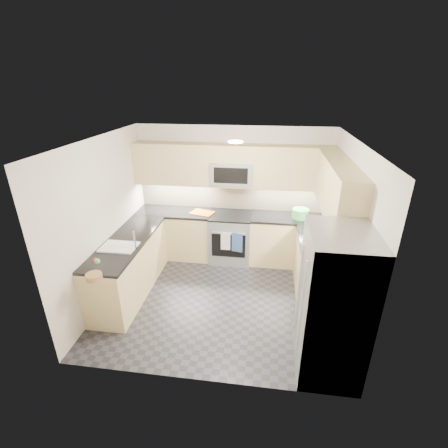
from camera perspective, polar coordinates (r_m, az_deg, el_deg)
floor at (r=5.39m, az=-0.52°, el=-12.78°), size 3.60×3.20×0.00m
ceiling at (r=4.38m, az=-0.65°, el=14.45°), size 3.60×3.20×0.02m
wall_back at (r=6.23m, az=1.58°, el=5.48°), size 3.60×0.02×2.50m
wall_front at (r=3.38m, az=-4.63°, el=-11.84°), size 3.60×0.02×2.50m
wall_left at (r=5.30m, az=-20.22°, el=0.55°), size 0.02×3.20×2.50m
wall_right at (r=4.85m, az=21.00°, el=-1.77°), size 0.02×3.20×2.50m
base_cab_back_left at (r=6.46m, az=-8.46°, el=-1.74°), size 1.42×0.60×0.90m
base_cab_back_right at (r=6.24m, az=11.20°, el=-2.92°), size 1.42×0.60×0.90m
base_cab_right at (r=5.29m, az=16.20°, el=-8.74°), size 0.60×1.70×0.90m
base_cab_peninsula at (r=5.52m, az=-16.26°, el=-7.25°), size 0.60×2.00×0.90m
countertop_back_left at (r=6.27m, az=-8.72°, el=2.13°), size 1.42×0.63×0.04m
countertop_back_right at (r=6.04m, az=11.55°, el=1.06°), size 1.42×0.63×0.04m
countertop_right at (r=5.06m, az=16.81°, el=-4.24°), size 0.63×1.70×0.04m
countertop_peninsula at (r=5.30m, az=-16.84°, el=-2.89°), size 0.63×2.00×0.04m
upper_cab_back at (r=5.90m, az=1.45°, el=10.25°), size 3.60×0.35×0.75m
upper_cab_right at (r=4.86m, az=19.33°, el=5.86°), size 0.35×1.95×0.75m
backsplash_back at (r=6.24m, az=1.57°, el=4.99°), size 3.60×0.01×0.51m
backsplash_right at (r=5.27m, az=19.89°, el=-0.20°), size 0.01×2.30×0.51m
gas_range at (r=6.23m, az=1.17°, el=-2.42°), size 0.76×0.65×0.91m
range_cooktop at (r=6.04m, az=1.20°, el=1.50°), size 0.76×0.65×0.03m
oven_door_glass at (r=5.94m, az=0.79°, el=-3.86°), size 0.62×0.02×0.45m
oven_handle at (r=5.80m, az=0.78°, el=-1.59°), size 0.60×0.02×0.02m
microwave at (r=5.91m, az=1.41°, el=9.01°), size 0.76×0.40×0.40m
microwave_door at (r=5.71m, az=1.17°, el=8.49°), size 0.60×0.01×0.28m
refrigerator at (r=3.97m, az=18.56°, el=-13.28°), size 0.70×0.90×1.80m
fridge_handle_left at (r=3.74m, az=13.39°, el=-14.22°), size 0.02×0.02×1.20m
fridge_handle_right at (r=4.03m, az=12.99°, el=-11.07°), size 0.02×0.02×1.20m
sink_basin at (r=5.12m, az=-17.89°, el=-4.53°), size 0.52×0.38×0.16m
faucet at (r=4.93m, az=-15.44°, el=-2.75°), size 0.03×0.03×0.28m
utensil_bowl at (r=6.01m, az=13.29°, el=1.82°), size 0.34×0.34×0.17m
cutting_board at (r=6.10m, az=-3.87°, el=2.01°), size 0.48×0.39×0.01m
fruit_basket at (r=4.41m, az=-21.91°, el=-8.58°), size 0.23×0.23×0.07m
fruit_apple at (r=4.61m, az=-21.64°, el=-5.98°), size 0.07×0.07×0.07m
fruit_pear at (r=4.58m, az=-21.41°, el=-6.15°), size 0.08×0.08×0.08m
dish_towel_check at (r=5.86m, az=0.27°, el=-3.15°), size 0.17×0.02×0.32m
dish_towel_blue at (r=5.84m, az=2.30°, el=-3.27°), size 0.20×0.05×0.37m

